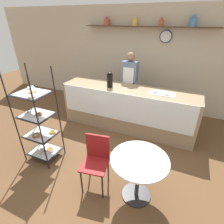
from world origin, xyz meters
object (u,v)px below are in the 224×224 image
coffee_carafe (110,80)px  cafe_table (139,168)px  person_worker (129,84)px  pastry_rack (39,124)px  cafe_chair (96,157)px  donut_tray_counter (163,93)px

coffee_carafe → cafe_table: bearing=-54.4°
person_worker → cafe_table: 2.44m
cafe_table → coffee_carafe: (-1.19, 1.66, 0.62)m
pastry_rack → cafe_table: pastry_rack is taller
cafe_table → coffee_carafe: coffee_carafe is taller
pastry_rack → cafe_table: 1.87m
cafe_chair → pastry_rack: bearing=163.8°
pastry_rack → cafe_chair: pastry_rack is taller
cafe_chair → cafe_table: bearing=-7.5°
pastry_rack → coffee_carafe: bearing=66.6°
pastry_rack → cafe_table: bearing=-3.3°
cafe_chair → donut_tray_counter: 1.93m
person_worker → cafe_chair: bearing=-83.3°
person_worker → donut_tray_counter: bearing=-29.0°
person_worker → coffee_carafe: person_worker is taller
person_worker → coffee_carafe: (-0.27, -0.57, 0.24)m
donut_tray_counter → pastry_rack: bearing=-138.3°
pastry_rack → person_worker: (0.94, 2.12, 0.19)m
coffee_carafe → donut_tray_counter: size_ratio=0.67×
person_worker → cafe_table: (0.91, -2.23, -0.38)m
cafe_chair → coffee_carafe: size_ratio=2.57×
cafe_table → donut_tray_counter: 1.80m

